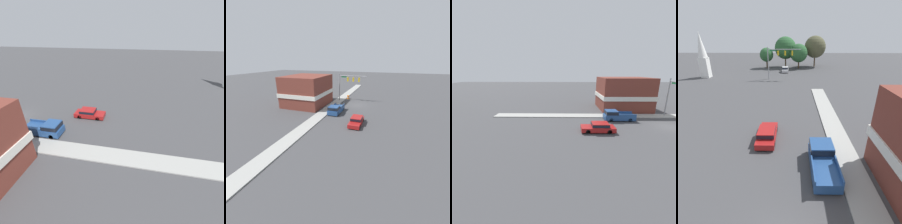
{
  "view_description": "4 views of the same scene",
  "coord_description": "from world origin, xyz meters",
  "views": [
    {
      "loc": [
        17.88,
        19.08,
        12.55
      ],
      "look_at": [
        0.05,
        15.6,
        2.54
      ],
      "focal_mm": 24.0,
      "sensor_mm": 36.0,
      "label": 1
    },
    {
      "loc": [
        -6.89,
        35.27,
        10.87
      ],
      "look_at": [
        0.19,
        14.53,
        3.08
      ],
      "focal_mm": 24.0,
      "sensor_mm": 36.0,
      "label": 2
    },
    {
      "loc": [
        -22.43,
        16.04,
        8.51
      ],
      "look_at": [
        1.34,
        16.47,
        1.98
      ],
      "focal_mm": 24.0,
      "sensor_mm": 36.0,
      "label": 3
    },
    {
      "loc": [
        0.59,
        -4.92,
        10.86
      ],
      "look_at": [
        0.33,
        12.91,
        2.67
      ],
      "focal_mm": 28.0,
      "sensor_mm": 36.0,
      "label": 4
    }
  ],
  "objects": [
    {
      "name": "sidewalk_curb",
      "position": [
        5.7,
        0.0,
        0.07
      ],
      "size": [
        2.4,
        60.0,
        0.14
      ],
      "color": "#9E9E99",
      "rests_on": "ground"
    },
    {
      "name": "construction_barrel",
      "position": [
        3.9,
        -5.49,
        0.49
      ],
      "size": [
        0.65,
        0.65,
        0.96
      ],
      "color": "orange",
      "rests_on": "ground"
    },
    {
      "name": "near_signal_assembly",
      "position": [
        3.29,
        -2.86,
        5.32
      ],
      "size": [
        7.17,
        0.49,
        7.24
      ],
      "color": "gray",
      "rests_on": "ground"
    },
    {
      "name": "corner_brick_building",
      "position": [
        12.01,
        3.18,
        3.5
      ],
      "size": [
        9.51,
        10.87,
        7.11
      ],
      "color": "brown",
      "rests_on": "ground"
    },
    {
      "name": "car_lead",
      "position": [
        -2.16,
        11.42,
        0.72
      ],
      "size": [
        1.94,
        4.83,
        1.37
      ],
      "color": "black",
      "rests_on": "ground"
    },
    {
      "name": "ground_plane",
      "position": [
        0.0,
        0.0,
        0.0
      ],
      "size": [
        200.0,
        200.0,
        0.0
      ],
      "primitive_type": "plane",
      "color": "#424244"
    },
    {
      "name": "pickup_truck_parked",
      "position": [
        3.24,
        7.18,
        0.89
      ],
      "size": [
        2.13,
        5.25,
        1.8
      ],
      "color": "black",
      "rests_on": "ground"
    }
  ]
}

